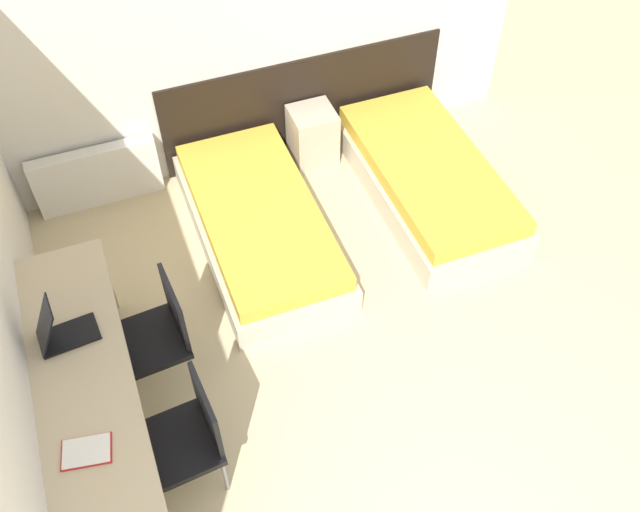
% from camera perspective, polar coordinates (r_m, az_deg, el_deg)
% --- Properties ---
extents(wall_back, '(5.04, 0.05, 2.70)m').
position_cam_1_polar(wall_back, '(5.95, -6.71, 17.89)').
color(wall_back, silver).
rests_on(wall_back, ground_plane).
extents(headboard_panel, '(2.60, 0.03, 0.92)m').
position_cam_1_polar(headboard_panel, '(6.55, -1.30, 12.10)').
color(headboard_panel, black).
rests_on(headboard_panel, ground_plane).
extents(bed_near_window, '(0.97, 1.99, 0.39)m').
position_cam_1_polar(bed_near_window, '(5.84, -4.83, 2.54)').
color(bed_near_window, beige).
rests_on(bed_near_window, ground_plane).
extents(bed_near_door, '(0.97, 1.99, 0.39)m').
position_cam_1_polar(bed_near_door, '(6.27, 8.64, 6.18)').
color(bed_near_door, beige).
rests_on(bed_near_door, ground_plane).
extents(nightstand, '(0.39, 0.37, 0.53)m').
position_cam_1_polar(nightstand, '(6.51, -0.59, 9.62)').
color(nightstand, beige).
rests_on(nightstand, ground_plane).
extents(radiator, '(1.05, 0.12, 0.56)m').
position_cam_1_polar(radiator, '(6.37, -17.38, 6.09)').
color(radiator, silver).
rests_on(radiator, ground_plane).
extents(desk, '(0.58, 2.27, 0.75)m').
position_cam_1_polar(desk, '(4.62, -17.96, -10.70)').
color(desk, '#C6B28E').
rests_on(desk, ground_plane).
extents(chair_near_laptop, '(0.52, 0.52, 0.89)m').
position_cam_1_polar(chair_near_laptop, '(4.92, -12.90, -5.95)').
color(chair_near_laptop, black).
rests_on(chair_near_laptop, ground_plane).
extents(chair_near_notebook, '(0.52, 0.52, 0.89)m').
position_cam_1_polar(chair_near_notebook, '(4.49, -10.64, -13.91)').
color(chair_near_notebook, black).
rests_on(chair_near_notebook, ground_plane).
extents(laptop, '(0.38, 0.25, 0.34)m').
position_cam_1_polar(laptop, '(4.67, -20.03, -5.74)').
color(laptop, black).
rests_on(laptop, desk).
extents(open_notebook, '(0.30, 0.23, 0.02)m').
position_cam_1_polar(open_notebook, '(4.27, -18.18, -14.62)').
color(open_notebook, '#B21E1E').
rests_on(open_notebook, desk).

